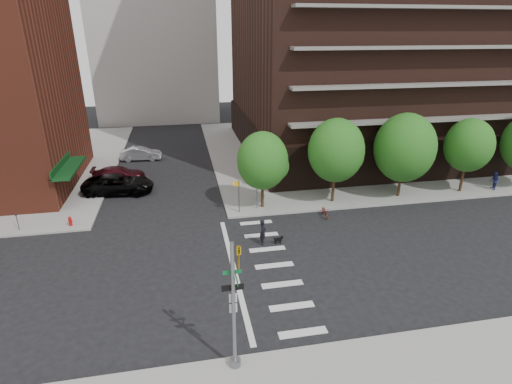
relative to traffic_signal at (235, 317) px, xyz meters
The scene contains 18 objects.
ground 7.98m from the traffic_signal, 86.42° to the left, with size 120.00×120.00×0.00m, color black.
sidewalk_ne 37.51m from the traffic_signal, 55.92° to the left, with size 39.00×33.00×0.15m, color gray.
crosswalk 8.40m from the traffic_signal, 70.35° to the left, with size 3.85×13.00×0.01m.
tree_a 16.66m from the traffic_signal, 74.39° to the left, with size 4.00×4.00×5.90m.
tree_b 19.20m from the traffic_signal, 56.79° to the left, with size 4.50×4.50×6.65m.
tree_c 23.02m from the traffic_signal, 44.16° to the left, with size 5.00×5.00×6.80m.
tree_d 27.63m from the traffic_signal, 35.44° to the left, with size 4.00×4.00×6.20m.
traffic_signal is the anchor object (origin of this frame).
pedestrian_signal 15.69m from the traffic_signal, 79.76° to the left, with size 2.18×0.67×2.60m.
fire_hydrant 18.42m from the traffic_signal, 123.26° to the left, with size 0.24×0.24×0.73m.
parking_meter 20.49m from the traffic_signal, 131.50° to the left, with size 0.10×0.08×1.32m.
parked_car_black 22.85m from the traffic_signal, 108.86° to the left, with size 6.02×2.78×1.67m, color black.
parked_car_maroon 25.98m from the traffic_signal, 107.37° to the left, with size 4.87×1.98×1.41m, color #3C0C14.
parked_car_silver 31.89m from the traffic_signal, 101.13° to the left, with size 4.42×1.54×1.46m, color #B6B8BF.
scooter 16.39m from the traffic_signal, 56.64° to the left, with size 0.55×1.59×0.83m, color maroon.
dog_walker 10.94m from the traffic_signal, 72.04° to the left, with size 0.43×0.65×1.80m, color black.
dog 11.27m from the traffic_signal, 66.60° to the left, with size 0.61×0.20×0.52m.
pedestrian_far 30.07m from the traffic_signal, 31.59° to the left, with size 0.62×0.79×1.63m, color navy.
Camera 1 is at (-2.07, -20.48, 13.51)m, focal length 28.00 mm.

